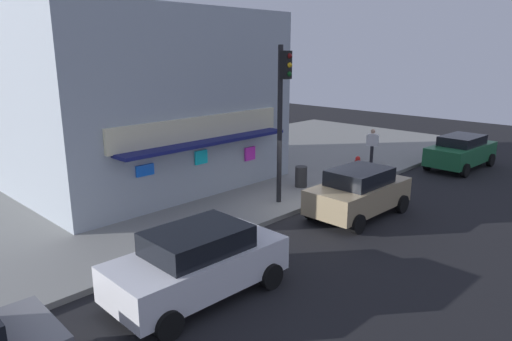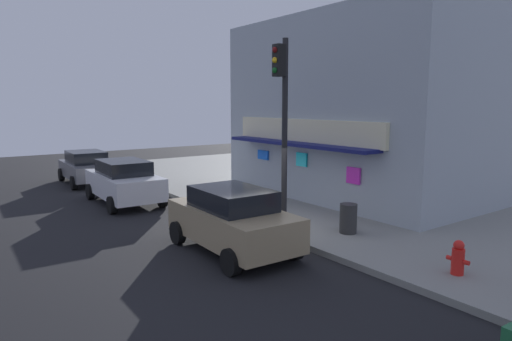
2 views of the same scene
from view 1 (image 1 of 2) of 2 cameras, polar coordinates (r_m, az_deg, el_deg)
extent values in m
plane|color=black|center=(16.85, 5.89, -5.02)|extent=(53.20, 53.20, 0.00)
cube|color=gray|center=(21.25, -7.96, -0.69)|extent=(35.47, 12.98, 0.16)
cube|color=#9EA8B2|center=(20.40, -14.42, 8.63)|extent=(10.12, 8.28, 7.02)
cube|color=beige|center=(17.08, -6.71, 5.21)|extent=(7.69, 0.16, 0.86)
cube|color=navy|center=(16.90, -5.91, 3.53)|extent=(7.29, 0.90, 0.12)
cube|color=blue|center=(15.92, -13.53, 0.04)|extent=(0.67, 0.08, 0.38)
cube|color=#19D8E5|center=(17.28, -6.78, 1.64)|extent=(0.56, 0.08, 0.51)
cube|color=#E533CC|center=(19.02, -0.76, 2.10)|extent=(0.56, 0.08, 0.55)
cylinder|color=black|center=(16.62, 2.94, 5.44)|extent=(0.18, 0.18, 5.66)
cube|color=black|center=(16.26, 3.72, 12.87)|extent=(0.32, 0.28, 0.95)
sphere|color=maroon|center=(16.15, 4.16, 13.91)|extent=(0.18, 0.18, 0.18)
sphere|color=yellow|center=(16.16, 4.14, 12.85)|extent=(0.18, 0.18, 0.18)
sphere|color=#0F4C19|center=(16.17, 4.12, 11.79)|extent=(0.18, 0.18, 0.18)
cylinder|color=red|center=(21.80, 12.39, 0.50)|extent=(0.27, 0.27, 0.58)
sphere|color=red|center=(21.72, 12.44, 1.44)|extent=(0.23, 0.23, 0.23)
cylinder|color=red|center=(21.63, 12.12, 0.49)|extent=(0.12, 0.10, 0.10)
cylinder|color=red|center=(21.96, 12.67, 0.67)|extent=(0.12, 0.10, 0.10)
cylinder|color=#2D2D2D|center=(19.15, 5.58, -0.75)|extent=(0.50, 0.50, 0.85)
cylinder|color=black|center=(23.68, 14.06, 1.95)|extent=(0.22, 0.22, 0.93)
cylinder|color=black|center=(23.41, 14.05, 1.80)|extent=(0.22, 0.22, 0.93)
cube|color=silver|center=(23.40, 14.17, 3.67)|extent=(0.43, 0.52, 0.58)
sphere|color=tan|center=(23.32, 14.23, 4.71)|extent=(0.22, 0.22, 0.22)
cylinder|color=silver|center=(23.41, 13.55, 3.64)|extent=(0.14, 0.14, 0.52)
cylinder|color=silver|center=(23.40, 14.78, 3.56)|extent=(0.14, 0.14, 0.52)
cube|color=#1E6038|center=(24.77, 23.92, 1.95)|extent=(4.34, 2.00, 0.86)
cube|color=black|center=(24.65, 24.07, 3.43)|extent=(2.37, 1.62, 0.45)
cylinder|color=black|center=(26.55, 23.32, 1.84)|extent=(0.65, 0.25, 0.64)
cylinder|color=black|center=(25.91, 26.95, 1.15)|extent=(0.65, 0.25, 0.64)
cylinder|color=black|center=(23.89, 20.41, 0.81)|extent=(0.65, 0.25, 0.64)
cylinder|color=black|center=(23.18, 24.39, 0.02)|extent=(0.65, 0.25, 0.64)
cube|color=silver|center=(11.09, -7.15, -11.74)|extent=(4.29, 2.00, 0.84)
cube|color=black|center=(10.80, -7.27, -8.48)|extent=(2.33, 1.64, 0.53)
cylinder|color=black|center=(12.77, -4.35, -10.07)|extent=(0.65, 0.24, 0.64)
cylinder|color=black|center=(11.53, 1.88, -12.89)|extent=(0.65, 0.24, 0.64)
cylinder|color=black|center=(11.30, -16.27, -14.12)|extent=(0.65, 0.24, 0.64)
cylinder|color=black|center=(9.88, -10.74, -18.26)|extent=(0.65, 0.24, 0.64)
cube|color=#9E8966|center=(16.50, 12.52, -3.02)|extent=(4.08, 1.92, 0.85)
cube|color=black|center=(16.31, 12.65, -0.71)|extent=(2.21, 1.59, 0.53)
cylinder|color=black|center=(18.23, 12.46, -2.71)|extent=(0.64, 0.23, 0.64)
cylinder|color=black|center=(17.37, 17.54, -3.93)|extent=(0.64, 0.23, 0.64)
cylinder|color=black|center=(16.03, 6.91, -4.89)|extent=(0.64, 0.23, 0.64)
cylinder|color=black|center=(15.04, 12.42, -6.47)|extent=(0.64, 0.23, 0.64)
cylinder|color=black|center=(10.46, -28.51, -17.93)|extent=(0.65, 0.24, 0.64)
camera|label=2|loc=(23.22, 39.41, 6.93)|focal=31.29mm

